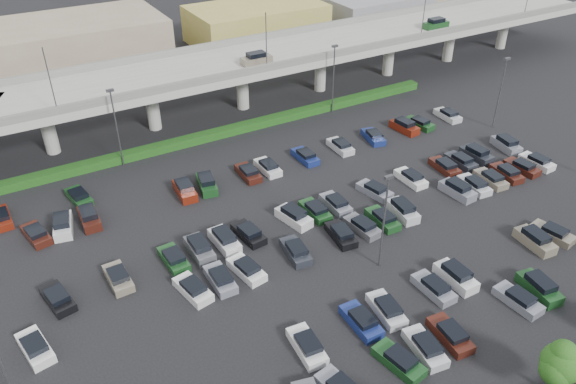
{
  "coord_description": "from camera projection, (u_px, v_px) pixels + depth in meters",
  "views": [
    {
      "loc": [
        -29.0,
        -40.07,
        35.99
      ],
      "look_at": [
        -2.6,
        5.28,
        2.0
      ],
      "focal_mm": 35.0,
      "sensor_mm": 36.0,
      "label": 1
    }
  ],
  "objects": [
    {
      "name": "hedge",
      "position": [
        233.0,
        130.0,
        78.71
      ],
      "size": [
        66.0,
        1.6,
        1.1
      ],
      "primitive_type": "cube",
      "color": "#163D11",
      "rests_on": "ground"
    },
    {
      "name": "overpass",
      "position": [
        209.0,
        71.0,
        80.18
      ],
      "size": [
        150.0,
        13.0,
        15.8
      ],
      "color": "#9B9C93",
      "rests_on": "ground"
    },
    {
      "name": "tree_row",
      "position": [
        552.0,
        371.0,
        40.02
      ],
      "size": [
        65.07,
        3.66,
        5.94
      ],
      "color": "#332316",
      "rests_on": "ground"
    },
    {
      "name": "parked_cars",
      "position": [
        350.0,
        232.0,
        58.62
      ],
      "size": [
        63.06,
        41.67,
        1.67
      ],
      "color": "#595A60",
      "rests_on": "ground"
    },
    {
      "name": "distant_buildings",
      "position": [
        208.0,
        27.0,
        108.9
      ],
      "size": [
        138.0,
        24.0,
        9.0
      ],
      "color": "gray",
      "rests_on": "ground"
    },
    {
      "name": "ground",
      "position": [
        333.0,
        224.0,
        60.88
      ],
      "size": [
        280.0,
        280.0,
        0.0
      ],
      "primitive_type": "plane",
      "color": "black"
    },
    {
      "name": "light_poles",
      "position": [
        291.0,
        176.0,
        57.19
      ],
      "size": [
        66.9,
        48.38,
        10.3
      ],
      "color": "#444449",
      "rests_on": "ground"
    }
  ]
}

